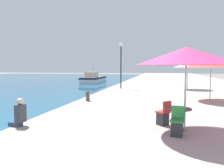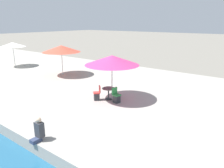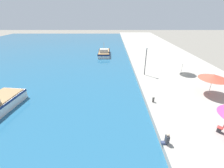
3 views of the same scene
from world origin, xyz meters
name	(u,v)px [view 2 (image 2 of 3)]	position (x,y,z in m)	size (l,w,h in m)	color
cafe_umbrella_pink	(112,60)	(6.01, 8.86, 3.09)	(3.31, 3.31, 2.78)	#B7B7B7
cafe_umbrella_white	(61,49)	(8.37, 16.33, 3.00)	(3.37, 3.37, 2.70)	#B7B7B7
cafe_umbrella_striped	(13,45)	(7.85, 23.59, 2.95)	(2.66, 2.66, 2.59)	#B7B7B7
cafe_table	(108,91)	(5.86, 9.03, 1.13)	(0.80, 0.80, 0.74)	#333338
cafe_chair_left	(97,95)	(5.33, 9.52, 0.92)	(0.59, 0.59, 0.91)	#2D2D33
cafe_chair_right	(116,97)	(5.73, 8.32, 0.92)	(0.47, 0.50, 0.91)	#2D2D33
person_at_quay	(39,130)	(0.26, 8.23, 1.05)	(0.55, 0.36, 1.02)	#333D5B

